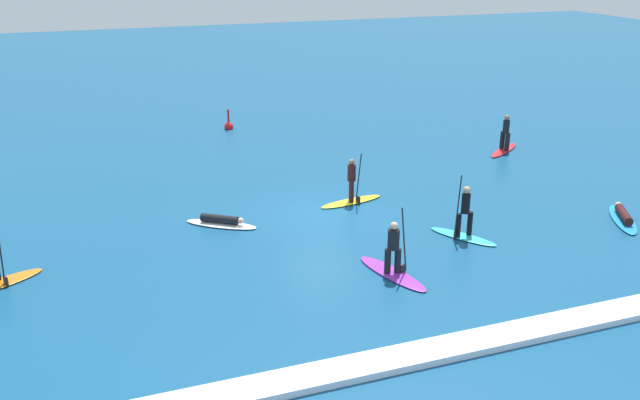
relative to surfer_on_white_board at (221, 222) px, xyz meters
The scene contains 9 objects.
ground_plane 3.64m from the surfer_on_white_board, ahead, with size 120.00×120.00×0.00m, color navy.
surfer_on_white_board is the anchor object (origin of this frame).
surfer_on_purple_board 6.74m from the surfer_on_white_board, 53.76° to the right, with size 1.44×2.91×2.17m.
surfer_on_teal_board 8.28m from the surfer_on_white_board, 27.19° to the right, with size 1.75×2.36×2.23m.
surfer_on_blue_board 14.18m from the surfer_on_white_board, 17.95° to the right, with size 1.98×2.80×0.40m.
surfer_on_red_board 15.08m from the surfer_on_white_board, 16.75° to the left, with size 2.62×2.07×1.74m.
surfer_on_yellow_board 5.14m from the surfer_on_white_board, ahead, with size 2.69×1.09×2.03m.
marker_buoy 13.14m from the surfer_on_white_board, 76.05° to the left, with size 0.47×0.47×1.17m.
wave_crest 10.24m from the surfer_on_white_board, 69.23° to the right, with size 23.07×0.90×0.18m, color white.
Camera 1 is at (-7.88, -21.79, 9.28)m, focal length 38.51 mm.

